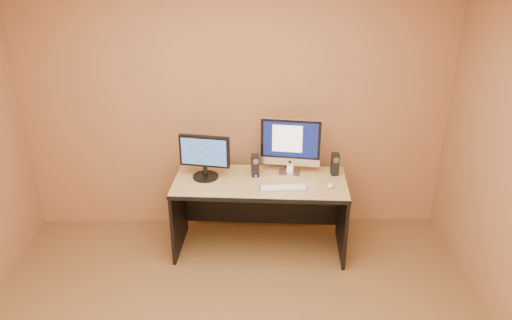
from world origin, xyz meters
name	(u,v)px	position (x,y,z in m)	size (l,w,h in m)	color
walls	(228,208)	(0.00, 0.00, 1.30)	(4.00, 4.00, 2.60)	brown
desk	(260,216)	(0.21, 1.50, 0.35)	(1.53, 0.67, 0.71)	tan
imac	(290,146)	(0.49, 1.66, 0.97)	(0.55, 0.20, 0.53)	silver
second_monitor	(205,157)	(-0.28, 1.58, 0.91)	(0.46, 0.23, 0.40)	black
speaker_left	(255,165)	(0.17, 1.60, 0.81)	(0.07, 0.07, 0.21)	black
speaker_right	(335,164)	(0.89, 1.62, 0.81)	(0.07, 0.07, 0.21)	black
keyboard	(283,188)	(0.41, 1.35, 0.72)	(0.41, 0.11, 0.02)	silver
mouse	(331,185)	(0.82, 1.38, 0.73)	(0.06, 0.10, 0.03)	silver
cable_a	(287,167)	(0.47, 1.79, 0.71)	(0.01, 0.01, 0.21)	black
cable_b	(286,166)	(0.47, 1.79, 0.71)	(0.01, 0.01, 0.17)	black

